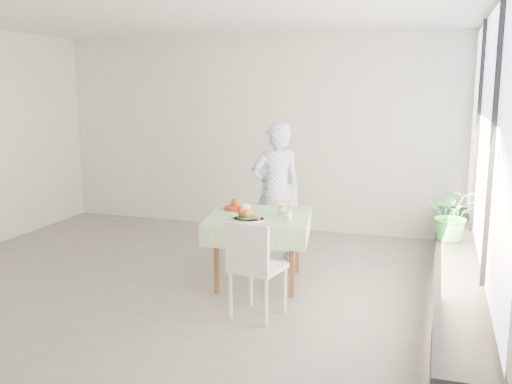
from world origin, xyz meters
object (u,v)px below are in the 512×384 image
(diner, at_px, (276,192))
(juice_cup_orange, at_px, (283,208))
(chair_near, at_px, (257,287))
(chair_far, at_px, (277,238))
(cafe_table, at_px, (259,241))
(main_dish, at_px, (247,215))
(potted_plant, at_px, (452,214))

(diner, xyz_separation_m, juice_cup_orange, (0.29, -0.77, -0.03))
(chair_near, bearing_deg, juice_cup_orange, 91.48)
(chair_far, relative_size, chair_near, 1.01)
(cafe_table, distance_m, chair_far, 0.82)
(main_dish, relative_size, juice_cup_orange, 1.22)
(chair_far, height_order, diner, diner)
(diner, xyz_separation_m, potted_plant, (2.00, -0.38, -0.06))
(cafe_table, height_order, diner, diner)
(potted_plant, bearing_deg, chair_near, -140.90)
(juice_cup_orange, bearing_deg, diner, 110.72)
(cafe_table, xyz_separation_m, chair_near, (0.26, -0.88, -0.18))
(diner, bearing_deg, chair_far, 84.90)
(main_dish, bearing_deg, juice_cup_orange, 51.89)
(cafe_table, height_order, chair_far, chair_far)
(cafe_table, height_order, chair_near, chair_near)
(chair_far, height_order, chair_near, chair_far)
(diner, xyz_separation_m, main_dish, (0.01, -1.13, -0.03))
(diner, bearing_deg, main_dish, 58.23)
(chair_far, distance_m, chair_near, 1.70)
(chair_near, height_order, diner, diner)
(main_dish, height_order, potted_plant, potted_plant)
(cafe_table, bearing_deg, chair_near, -73.67)
(diner, distance_m, juice_cup_orange, 0.82)
(juice_cup_orange, bearing_deg, main_dish, -128.11)
(cafe_table, bearing_deg, chair_far, 91.98)
(chair_near, bearing_deg, potted_plant, 39.10)
(potted_plant, bearing_deg, diner, 169.32)
(potted_plant, bearing_deg, juice_cup_orange, -167.02)
(cafe_table, distance_m, main_dish, 0.43)
(diner, relative_size, main_dish, 4.96)
(main_dish, distance_m, juice_cup_orange, 0.45)
(cafe_table, height_order, potted_plant, potted_plant)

